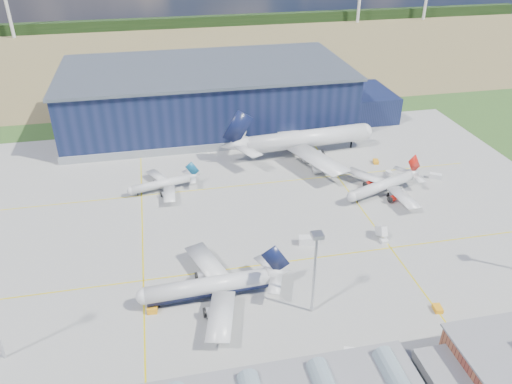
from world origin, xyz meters
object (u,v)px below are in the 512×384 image
at_px(hangar, 213,98).
at_px(gse_tug_c, 376,162).
at_px(gse_van_c, 355,355).
at_px(airstair, 381,233).
at_px(airliner_widebody, 307,130).
at_px(gse_van_b, 435,176).
at_px(gse_cart_a, 389,173).
at_px(light_mast_center, 315,261).
at_px(airliner_navy, 208,279).
at_px(airliner_regional, 161,180).
at_px(gse_van_a, 309,241).
at_px(gse_cart_b, 162,186).
at_px(gse_tug_b, 438,309).
at_px(gse_tug_a, 153,307).
at_px(airliner_red, 382,181).

bearing_deg(hangar, gse_tug_c, -43.88).
distance_m(gse_van_c, airstair, 48.29).
xyz_separation_m(hangar, airstair, (36.50, -99.28, -10.16)).
bearing_deg(airliner_widebody, gse_van_b, -40.74).
bearing_deg(gse_cart_a, gse_tug_c, 104.48).
distance_m(light_mast_center, airliner_navy, 27.35).
bearing_deg(light_mast_center, airstair, 41.05).
bearing_deg(airstair, airliner_regional, 144.72).
distance_m(gse_van_a, airstair, 21.91).
relative_size(airliner_navy, gse_cart_b, 11.66).
height_order(gse_van_b, gse_van_c, gse_van_c).
xyz_separation_m(hangar, gse_tug_b, (37.28, -130.86, -11.01)).
bearing_deg(airliner_widebody, gse_van_c, -105.37).
xyz_separation_m(gse_cart_a, gse_tug_c, (-1.00, 9.44, 0.07)).
relative_size(light_mast_center, gse_tug_c, 7.71).
bearing_deg(gse_cart_a, airstair, -109.74).
xyz_separation_m(airliner_widebody, gse_van_b, (39.85, -29.21, -9.26)).
xyz_separation_m(airliner_regional, gse_cart_a, (82.15, -4.60, -3.70)).
bearing_deg(gse_tug_a, airliner_red, 32.22).
bearing_deg(gse_cart_b, gse_cart_a, -42.99).
relative_size(airliner_red, gse_van_b, 7.98).
bearing_deg(gse_tug_a, gse_van_b, 29.63).
bearing_deg(gse_tug_a, gse_cart_b, 90.02).
bearing_deg(gse_van_a, airliner_widebody, -4.73).
bearing_deg(gse_cart_b, airstair, -73.24).
distance_m(gse_tug_a, gse_tug_c, 106.61).
bearing_deg(gse_van_c, gse_cart_a, -8.77).
distance_m(gse_tug_a, gse_van_c, 49.14).
height_order(light_mast_center, gse_tug_b, light_mast_center).
height_order(gse_van_a, gse_cart_a, gse_van_a).
relative_size(airliner_widebody, airstair, 13.76).
xyz_separation_m(airliner_navy, gse_van_b, (87.90, 46.18, -5.47)).
distance_m(light_mast_center, gse_cart_a, 80.64).
bearing_deg(airstair, gse_tug_a, -167.60).
bearing_deg(gse_tug_c, airstair, -98.03).
relative_size(gse_tug_c, gse_cart_b, 0.88).
bearing_deg(gse_tug_a, gse_tug_c, 41.08).
height_order(gse_van_b, gse_cart_b, gse_van_b).
height_order(airliner_widebody, gse_tug_a, airliner_widebody).
height_order(gse_van_a, gse_van_b, gse_van_a).
xyz_separation_m(gse_van_b, airstair, (-34.61, -30.27, 0.49)).
bearing_deg(airliner_red, airliner_navy, 10.98).
xyz_separation_m(light_mast_center, gse_cart_a, (49.00, 62.30, -14.84)).
relative_size(gse_tug_c, gse_van_c, 0.62).
xyz_separation_m(gse_cart_a, gse_van_c, (-44.33, -78.30, 0.56)).
height_order(light_mast_center, airstair, light_mast_center).
distance_m(airliner_widebody, gse_van_a, 61.27).
bearing_deg(gse_van_a, gse_cart_a, -38.23).
relative_size(hangar, gse_cart_b, 42.82).
bearing_deg(airliner_widebody, airstair, -89.46).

